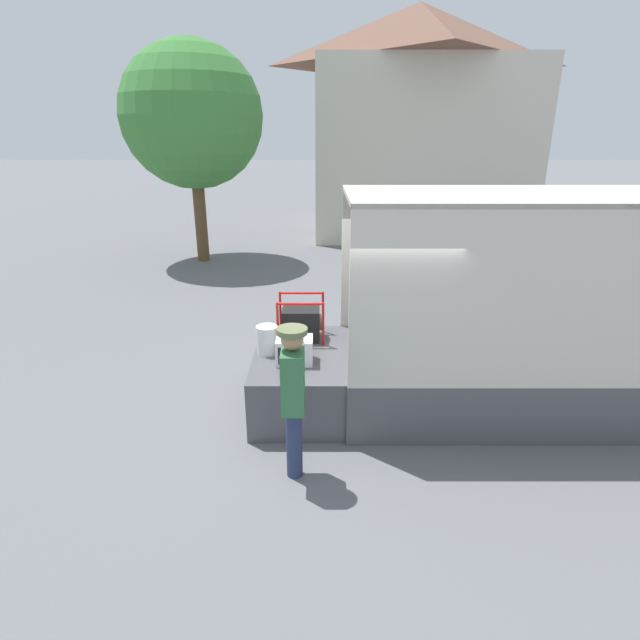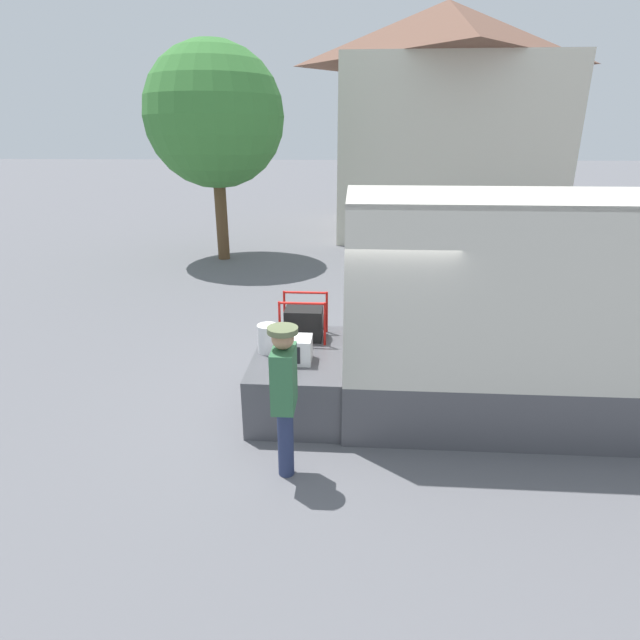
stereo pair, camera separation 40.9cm
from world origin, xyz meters
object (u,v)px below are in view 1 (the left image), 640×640
at_px(microwave, 294,350).
at_px(worker_person, 293,388).
at_px(orange_bucket, 267,340).
at_px(box_truck, 633,345).
at_px(street_tree, 192,116).
at_px(portable_generator, 302,323).

xyz_separation_m(microwave, worker_person, (0.05, -1.31, 0.14)).
distance_m(microwave, orange_bucket, 0.49).
distance_m(box_truck, microwave, 4.72).
bearing_deg(box_truck, street_tree, 131.91).
height_order(box_truck, portable_generator, box_truck).
bearing_deg(street_tree, worker_person, -72.39).
bearing_deg(street_tree, microwave, -70.37).
distance_m(box_truck, orange_bucket, 5.10).
bearing_deg(microwave, box_truck, 3.96).
distance_m(microwave, worker_person, 1.31).
bearing_deg(orange_bucket, street_tree, 108.00).
bearing_deg(microwave, worker_person, -87.73).
xyz_separation_m(microwave, street_tree, (-3.30, 9.24, 3.19)).
distance_m(portable_generator, street_tree, 9.57).
bearing_deg(orange_bucket, box_truck, 0.31).
height_order(box_truck, orange_bucket, box_truck).
height_order(microwave, orange_bucket, orange_bucket).
distance_m(microwave, portable_generator, 0.85).
bearing_deg(worker_person, portable_generator, 89.25).
height_order(box_truck, street_tree, street_tree).
bearing_deg(orange_bucket, microwave, -37.33).
distance_m(portable_generator, orange_bucket, 0.72).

